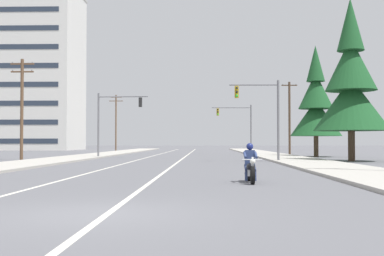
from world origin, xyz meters
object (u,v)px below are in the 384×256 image
(traffic_signal_near_right, at_px, (264,109))
(conifer_tree_right_verge_far, at_px, (316,106))
(utility_pole_left_far, at_px, (116,121))
(apartment_building_far_left_block, at_px, (28,70))
(traffic_signal_near_left, at_px, (113,115))
(conifer_tree_right_verge_near, at_px, (351,86))
(motorcycle_with_rider, at_px, (250,167))
(utility_pole_left_near, at_px, (22,106))
(traffic_signal_mid_right, at_px, (240,121))
(utility_pole_right_far, at_px, (289,117))

(traffic_signal_near_right, bearing_deg, conifer_tree_right_verge_far, 62.69)
(utility_pole_left_far, relative_size, apartment_building_far_left_block, 0.31)
(traffic_signal_near_left, relative_size, conifer_tree_right_verge_near, 0.48)
(traffic_signal_near_left, bearing_deg, motorcycle_with_rider, -70.02)
(apartment_building_far_left_block, bearing_deg, conifer_tree_right_verge_far, -43.57)
(traffic_signal_near_right, xyz_separation_m, conifer_tree_right_verge_far, (6.80, 13.16, 1.20))
(motorcycle_with_rider, distance_m, utility_pole_left_near, 28.06)
(conifer_tree_right_verge_near, bearing_deg, motorcycle_with_rider, -115.25)
(utility_pole_left_near, bearing_deg, traffic_signal_mid_right, 48.83)
(utility_pole_left_far, bearing_deg, apartment_building_far_left_block, 154.15)
(motorcycle_with_rider, relative_size, traffic_signal_near_left, 0.35)
(motorcycle_with_rider, height_order, conifer_tree_right_verge_near, conifer_tree_right_verge_near)
(traffic_signal_mid_right, bearing_deg, traffic_signal_near_left, -130.53)
(traffic_signal_near_right, xyz_separation_m, traffic_signal_mid_right, (-0.13, 25.11, 0.08))
(traffic_signal_mid_right, distance_m, apartment_building_far_left_block, 50.43)
(utility_pole_left_near, distance_m, conifer_tree_right_verge_far, 28.40)
(traffic_signal_near_left, height_order, conifer_tree_right_verge_near, conifer_tree_right_verge_near)
(utility_pole_left_near, bearing_deg, apartment_building_far_left_block, 109.33)
(motorcycle_with_rider, xyz_separation_m, apartment_building_far_left_block, (-35.49, 75.42, 14.66))
(traffic_signal_near_left, bearing_deg, conifer_tree_right_verge_far, 9.93)
(conifer_tree_right_verge_near, xyz_separation_m, conifer_tree_right_verge_far, (-0.15, 11.74, -0.67))
(traffic_signal_mid_right, bearing_deg, utility_pole_right_far, -40.08)
(traffic_signal_near_left, relative_size, utility_pole_right_far, 0.73)
(motorcycle_with_rider, relative_size, traffic_signal_mid_right, 0.35)
(traffic_signal_mid_right, bearing_deg, apartment_building_far_left_block, 140.95)
(utility_pole_left_near, distance_m, utility_pole_left_far, 44.32)
(conifer_tree_right_verge_far, height_order, apartment_building_far_left_block, apartment_building_far_left_block)
(utility_pole_left_far, bearing_deg, traffic_signal_near_right, -67.21)
(utility_pole_left_near, relative_size, conifer_tree_right_verge_far, 0.73)
(traffic_signal_near_left, distance_m, utility_pole_left_near, 9.28)
(traffic_signal_near_left, height_order, utility_pole_right_far, utility_pole_right_far)
(traffic_signal_mid_right, relative_size, utility_pole_left_near, 0.74)
(motorcycle_with_rider, distance_m, conifer_tree_right_verge_far, 34.20)
(conifer_tree_right_verge_near, bearing_deg, traffic_signal_near_left, 157.98)
(traffic_signal_near_right, distance_m, conifer_tree_right_verge_near, 7.33)
(conifer_tree_right_verge_near, bearing_deg, utility_pole_left_near, 177.01)
(utility_pole_left_near, bearing_deg, conifer_tree_right_verge_near, -2.99)
(traffic_signal_near_left, xyz_separation_m, conifer_tree_right_verge_near, (20.31, -8.21, 1.80))
(utility_pole_left_near, xyz_separation_m, apartment_building_far_left_block, (-18.69, 53.29, 10.74))
(conifer_tree_right_verge_far, bearing_deg, utility_pole_right_far, 101.11)
(traffic_signal_near_left, bearing_deg, traffic_signal_mid_right, 49.47)
(apartment_building_far_left_block, bearing_deg, traffic_signal_near_left, -61.75)
(utility_pole_left_near, relative_size, utility_pole_left_far, 0.87)
(utility_pole_left_near, relative_size, utility_pole_right_far, 0.98)
(utility_pole_left_far, distance_m, conifer_tree_right_verge_far, 43.13)
(utility_pole_left_near, distance_m, conifer_tree_right_verge_near, 26.65)
(conifer_tree_right_verge_near, distance_m, apartment_building_far_left_block, 71.60)
(utility_pole_left_near, height_order, utility_pole_right_far, utility_pole_right_far)
(traffic_signal_near_left, relative_size, traffic_signal_mid_right, 1.00)
(traffic_signal_near_right, height_order, apartment_building_far_left_block, apartment_building_far_left_block)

